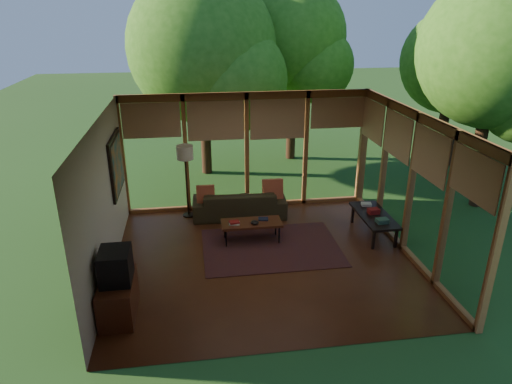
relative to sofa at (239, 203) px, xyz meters
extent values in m
plane|color=#5C2D18|center=(0.24, -2.00, -0.30)|extent=(5.50, 5.50, 0.00)
plane|color=silver|center=(0.24, -2.00, 2.40)|extent=(5.50, 5.50, 0.00)
cube|color=silver|center=(-2.51, -2.00, 1.05)|extent=(0.04, 5.00, 2.70)
cube|color=silver|center=(0.24, -4.50, 1.05)|extent=(5.50, 0.04, 2.70)
cube|color=#A16132|center=(0.24, 0.50, 1.05)|extent=(5.50, 0.12, 2.70)
cube|color=#A16132|center=(2.99, -2.00, 1.05)|extent=(0.12, 5.00, 2.70)
plane|color=#27541F|center=(8.24, 6.00, -0.31)|extent=(40.00, 40.00, 0.00)
cylinder|color=#3C2416|center=(-0.59, 3.13, 1.90)|extent=(0.28, 0.28, 4.41)
sphere|color=#286016|center=(-0.59, 3.13, 3.12)|extent=(3.91, 3.91, 3.91)
cylinder|color=#3C2416|center=(2.07, 4.15, 2.04)|extent=(0.28, 0.28, 4.68)
sphere|color=#286016|center=(2.07, 4.15, 3.34)|extent=(3.05, 3.05, 3.05)
cylinder|color=#3C2416|center=(5.50, -0.20, 1.99)|extent=(0.28, 0.28, 4.59)
sphere|color=#286016|center=(5.50, -0.20, 3.27)|extent=(3.33, 3.33, 3.33)
cylinder|color=#3C2416|center=(6.28, 2.71, 1.64)|extent=(0.28, 0.28, 3.88)
sphere|color=#286016|center=(6.28, 2.71, 2.72)|extent=(2.86, 2.86, 2.86)
cube|color=maroon|center=(0.45, -1.58, -0.30)|extent=(2.67, 1.89, 0.01)
imported|color=#372F1B|center=(0.00, 0.00, 0.00)|extent=(2.11, 0.91, 0.61)
cube|color=#9D250E|center=(-0.75, -0.05, 0.28)|extent=(0.40, 0.21, 0.42)
cube|color=#9D250E|center=(0.75, -0.05, 0.31)|extent=(0.46, 0.24, 0.48)
cube|color=beige|center=(-0.24, -1.30, 0.14)|extent=(0.23, 0.19, 0.03)
cube|color=maroon|center=(-0.24, -1.30, 0.17)|extent=(0.21, 0.17, 0.03)
cube|color=#161B32|center=(0.36, -1.17, 0.14)|extent=(0.22, 0.17, 0.03)
ellipsoid|color=black|center=(0.16, -1.35, 0.16)|extent=(0.16, 0.16, 0.07)
cube|color=#5C2A19|center=(-2.23, -3.30, 0.00)|extent=(0.50, 1.00, 0.60)
cube|color=black|center=(-2.21, -3.30, 0.55)|extent=(0.45, 0.55, 0.50)
cube|color=#365F4E|center=(2.64, -1.72, 0.19)|extent=(0.24, 0.18, 0.09)
cube|color=maroon|center=(2.64, -1.27, 0.20)|extent=(0.24, 0.18, 0.10)
cube|color=beige|center=(2.64, -0.87, 0.18)|extent=(0.23, 0.19, 0.06)
cylinder|color=black|center=(-1.15, 0.16, -0.29)|extent=(0.26, 0.26, 0.03)
cylinder|color=black|center=(-1.15, 0.16, 0.49)|extent=(0.03, 0.03, 1.52)
cylinder|color=beige|center=(-1.15, 0.16, 1.20)|extent=(0.36, 0.36, 0.30)
cube|color=#5C2A19|center=(0.11, -1.25, 0.10)|extent=(1.20, 0.50, 0.05)
cylinder|color=black|center=(-0.42, -1.43, -0.12)|extent=(0.03, 0.03, 0.38)
cylinder|color=black|center=(0.64, -1.43, -0.12)|extent=(0.03, 0.03, 0.38)
cylinder|color=black|center=(-0.42, -1.07, -0.12)|extent=(0.03, 0.03, 0.38)
cylinder|color=black|center=(0.64, -1.07, -0.12)|extent=(0.03, 0.03, 0.38)
cube|color=black|center=(2.64, -1.32, 0.13)|extent=(0.60, 1.40, 0.05)
cube|color=black|center=(2.41, -1.92, -0.10)|extent=(0.05, 0.05, 0.40)
cube|color=black|center=(2.87, -1.92, -0.10)|extent=(0.05, 0.05, 0.40)
cube|color=black|center=(2.41, -0.72, -0.10)|extent=(0.05, 0.05, 0.40)
cube|color=black|center=(2.87, -0.72, -0.10)|extent=(0.05, 0.05, 0.40)
cube|color=black|center=(-2.48, -0.60, 1.25)|extent=(0.05, 1.35, 1.15)
cube|color=#1B5D7B|center=(-2.45, -0.60, 1.25)|extent=(0.02, 1.20, 1.00)
camera|label=1|loc=(-1.00, -9.38, 4.09)|focal=32.00mm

